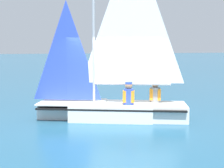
% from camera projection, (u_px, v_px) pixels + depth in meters
% --- Properties ---
extents(ground_plane, '(260.00, 260.00, 0.00)m').
position_uv_depth(ground_plane, '(112.00, 118.00, 9.69)').
color(ground_plane, '#235675').
extents(sailboat_main, '(3.34, 4.58, 5.61)m').
position_uv_depth(sailboat_main, '(114.00, 94.00, 9.60)').
color(sailboat_main, white).
rests_on(sailboat_main, ground_plane).
extents(sailor_helm, '(0.41, 0.42, 1.16)m').
position_uv_depth(sailor_helm, '(129.00, 100.00, 9.38)').
color(sailor_helm, black).
rests_on(sailor_helm, ground_plane).
extents(sailor_crew, '(0.41, 0.42, 1.16)m').
position_uv_depth(sailor_crew, '(155.00, 98.00, 9.82)').
color(sailor_crew, black).
rests_on(sailor_crew, ground_plane).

